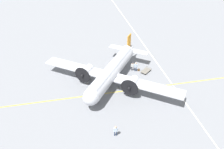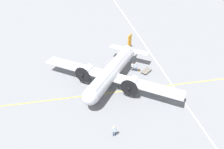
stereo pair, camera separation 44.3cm
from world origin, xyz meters
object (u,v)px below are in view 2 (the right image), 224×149
baggage_cart (146,71)px  suitcase_near_door (139,70)px  crew_foreground (114,130)px  ramp_agent (133,66)px  airliner_main (111,72)px  passenger_boarding (136,66)px

baggage_cart → suitcase_near_door: bearing=-62.3°
crew_foreground → ramp_agent: ramp_agent is taller
airliner_main → baggage_cart: 7.85m
suitcase_near_door → baggage_cart: 1.35m
baggage_cart → crew_foreground: bearing=17.3°
passenger_boarding → baggage_cart: passenger_boarding is taller
airliner_main → suitcase_near_door: size_ratio=37.75×
ramp_agent → baggage_cart: bearing=171.0°
airliner_main → baggage_cart: airliner_main is taller
crew_foreground → suitcase_near_door: size_ratio=3.12×
crew_foreground → passenger_boarding: (7.07, 14.31, 0.03)m
ramp_agent → suitcase_near_door: 1.51m
passenger_boarding → baggage_cart: (1.84, -0.69, -0.85)m
airliner_main → ramp_agent: bearing=159.8°
suitcase_near_door → baggage_cart: (1.25, -0.52, 0.01)m
suitcase_near_door → ramp_agent: bearing=156.4°
airliner_main → crew_foreground: airliner_main is taller
crew_foreground → suitcase_near_door: (7.66, 14.15, -0.83)m
crew_foreground → suitcase_near_door: 16.11m
crew_foreground → passenger_boarding: bearing=67.2°
airliner_main → baggage_cart: bearing=143.0°
suitcase_near_door → crew_foreground: bearing=-118.4°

